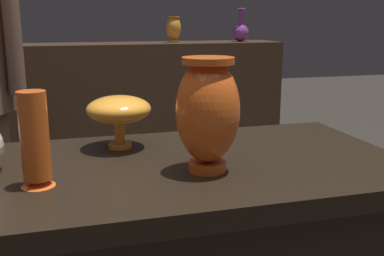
# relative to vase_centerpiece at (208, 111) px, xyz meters

# --- Properties ---
(back_display_shelf) EXTENTS (2.60, 0.40, 0.99)m
(back_display_shelf) POSITION_rel_vase_centerpiece_xyz_m (-0.05, 2.29, -0.46)
(back_display_shelf) COLOR #422D1E
(back_display_shelf) RESTS_ON ground_plane
(vase_centerpiece) EXTENTS (0.16, 0.16, 0.28)m
(vase_centerpiece) POSITION_rel_vase_centerpiece_xyz_m (0.00, 0.00, 0.00)
(vase_centerpiece) COLOR #E55B1E
(vase_centerpiece) RESTS_ON display_plinth
(vase_left_accent) EXTENTS (0.18, 0.18, 0.15)m
(vase_left_accent) POSITION_rel_vase_centerpiece_xyz_m (-0.18, 0.26, -0.04)
(vase_left_accent) COLOR orange
(vase_left_accent) RESTS_ON display_plinth
(vase_right_accent) EXTENTS (0.08, 0.08, 0.21)m
(vase_right_accent) POSITION_rel_vase_centerpiece_xyz_m (-0.40, 0.00, -0.05)
(vase_right_accent) COLOR #E55B1E
(vase_right_accent) RESTS_ON display_plinth
(shelf_vase_far_right) EXTENTS (0.13, 0.13, 0.25)m
(shelf_vase_far_right) POSITION_rel_vase_centerpiece_xyz_m (0.99, 2.29, 0.12)
(shelf_vase_far_right) COLOR #7A388E
(shelf_vase_far_right) RESTS_ON back_display_shelf
(shelf_vase_right) EXTENTS (0.11, 0.11, 0.19)m
(shelf_vase_right) POSITION_rel_vase_centerpiece_xyz_m (0.47, 2.31, 0.14)
(shelf_vase_right) COLOR orange
(shelf_vase_right) RESTS_ON back_display_shelf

